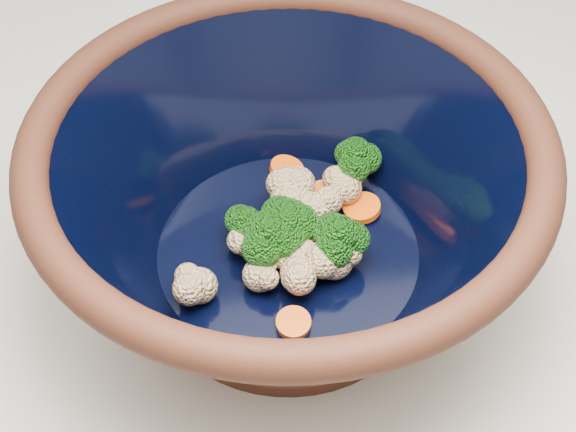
% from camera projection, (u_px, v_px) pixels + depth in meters
% --- Properties ---
extents(mixing_bowl, '(0.45, 0.45, 0.17)m').
position_uv_depth(mixing_bowl, '(288.00, 202.00, 0.62)').
color(mixing_bowl, black).
rests_on(mixing_bowl, counter).
extents(vegetable_pile, '(0.18, 0.19, 0.06)m').
position_uv_depth(vegetable_pile, '(297.00, 223.00, 0.64)').
color(vegetable_pile, '#608442').
rests_on(vegetable_pile, mixing_bowl).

